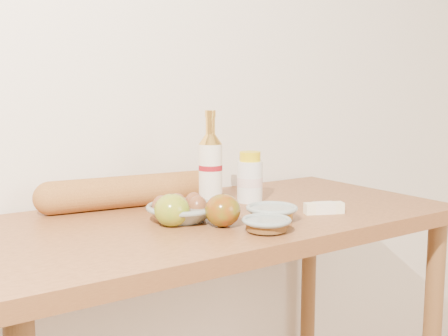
# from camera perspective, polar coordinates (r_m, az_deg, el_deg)

# --- Properties ---
(back_wall) EXTENTS (3.50, 0.02, 2.60)m
(back_wall) POSITION_cam_1_polar(r_m,az_deg,el_deg) (1.66, -7.16, 11.13)
(back_wall) COLOR white
(back_wall) RESTS_ON ground
(table) EXTENTS (1.20, 0.60, 0.90)m
(table) POSITION_cam_1_polar(r_m,az_deg,el_deg) (1.44, -0.68, -9.48)
(table) COLOR #9D6032
(table) RESTS_ON ground
(bourbon_bottle) EXTENTS (0.07, 0.07, 0.26)m
(bourbon_bottle) POSITION_cam_1_polar(r_m,az_deg,el_deg) (1.47, -1.38, -0.02)
(bourbon_bottle) COLOR white
(bourbon_bottle) RESTS_ON table
(cream_bottle) EXTENTS (0.08, 0.08, 0.14)m
(cream_bottle) POSITION_cam_1_polar(r_m,az_deg,el_deg) (1.54, 2.64, -1.09)
(cream_bottle) COLOR white
(cream_bottle) RESTS_ON table
(egg_bowl) EXTENTS (0.19, 0.19, 0.06)m
(egg_bowl) POSITION_cam_1_polar(r_m,az_deg,el_deg) (1.34, -4.31, -4.30)
(egg_bowl) COLOR gray
(egg_bowl) RESTS_ON table
(baguette) EXTENTS (0.51, 0.14, 0.08)m
(baguette) POSITION_cam_1_polar(r_m,az_deg,el_deg) (1.50, -9.37, -2.33)
(baguette) COLOR #B77738
(baguette) RESTS_ON table
(apple_yellowgreen) EXTENTS (0.10, 0.10, 0.08)m
(apple_yellowgreen) POSITION_cam_1_polar(r_m,az_deg,el_deg) (1.28, -5.32, -4.28)
(apple_yellowgreen) COLOR #A38B20
(apple_yellowgreen) RESTS_ON table
(apple_redgreen_front) EXTENTS (0.09, 0.09, 0.08)m
(apple_redgreen_front) POSITION_cam_1_polar(r_m,az_deg,el_deg) (1.28, -0.14, -4.32)
(apple_redgreen_front) COLOR #9A1408
(apple_redgreen_front) RESTS_ON table
(sugar_bowl) EXTENTS (0.14, 0.14, 0.03)m
(sugar_bowl) POSITION_cam_1_polar(r_m,az_deg,el_deg) (1.24, 4.33, -5.74)
(sugar_bowl) COLOR gray
(sugar_bowl) RESTS_ON table
(syrup_bowl) EXTENTS (0.13, 0.13, 0.04)m
(syrup_bowl) POSITION_cam_1_polar(r_m,az_deg,el_deg) (1.34, 4.88, -4.53)
(syrup_bowl) COLOR #909D98
(syrup_bowl) RESTS_ON table
(butter_stick) EXTENTS (0.10, 0.07, 0.03)m
(butter_stick) POSITION_cam_1_polar(r_m,az_deg,el_deg) (1.43, 10.12, -4.03)
(butter_stick) COLOR #FFF2C5
(butter_stick) RESTS_ON table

